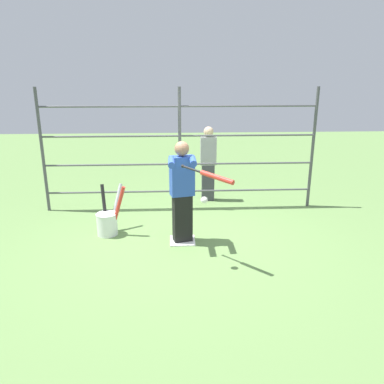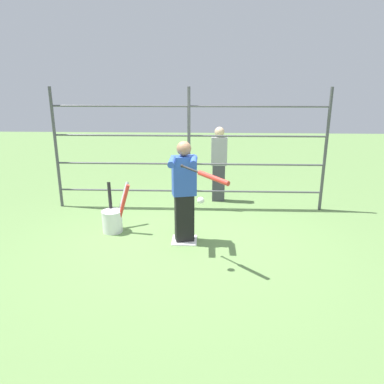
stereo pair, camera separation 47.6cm
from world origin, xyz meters
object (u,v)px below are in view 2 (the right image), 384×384
object	(u,v)px
baseball_bat_swinging	(209,176)
softball_in_flight	(201,201)
bat_bucket	(113,219)
bystander_behind_fence	(219,163)
batter	(184,189)

from	to	relation	value
baseball_bat_swinging	softball_in_flight	size ratio (longest dim) A/B	7.02
bat_bucket	bystander_behind_fence	distance (m)	2.60
batter	bat_bucket	xyz separation A→B (m)	(1.24, -0.37, -0.65)
bat_bucket	bystander_behind_fence	xyz separation A→B (m)	(-1.85, -1.74, 0.59)
batter	softball_in_flight	xyz separation A→B (m)	(-0.27, 0.84, 0.10)
baseball_bat_swinging	bat_bucket	world-z (taller)	baseball_bat_swinging
batter	bat_bucket	bearing A→B (deg)	-16.68
baseball_bat_swinging	bat_bucket	size ratio (longest dim) A/B	0.78
batter	softball_in_flight	world-z (taller)	batter
baseball_bat_swinging	softball_in_flight	xyz separation A→B (m)	(0.11, 0.03, -0.33)
baseball_bat_swinging	bat_bucket	distance (m)	2.28
baseball_bat_swinging	batter	bearing A→B (deg)	-64.66
bat_bucket	batter	bearing A→B (deg)	163.32
softball_in_flight	bystander_behind_fence	size ratio (longest dim) A/B	0.06
baseball_bat_swinging	bystander_behind_fence	xyz separation A→B (m)	(-0.22, -2.91, -0.49)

